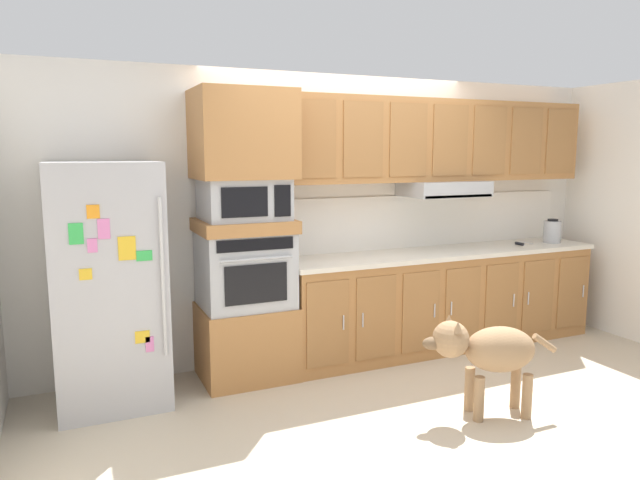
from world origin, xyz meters
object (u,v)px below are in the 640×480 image
(built_in_oven, at_px, (245,269))
(microwave, at_px, (244,199))
(screwdriver, at_px, (520,244))
(electric_kettle, at_px, (552,231))
(refrigerator, at_px, (108,285))
(dog, at_px, (488,350))

(built_in_oven, height_order, microwave, microwave)
(built_in_oven, bearing_deg, screwdriver, -0.75)
(electric_kettle, bearing_deg, screwdriver, 178.48)
(microwave, bearing_deg, refrigerator, -176.27)
(built_in_oven, height_order, dog, built_in_oven)
(refrigerator, xyz_separation_m, electric_kettle, (4.24, 0.02, 0.15))
(microwave, relative_size, screwdriver, 5.02)
(refrigerator, height_order, built_in_oven, refrigerator)
(refrigerator, bearing_deg, microwave, 3.73)
(refrigerator, relative_size, microwave, 2.73)
(refrigerator, relative_size, dog, 1.85)
(refrigerator, xyz_separation_m, built_in_oven, (1.04, 0.07, 0.02))
(built_in_oven, bearing_deg, refrigerator, -176.27)
(refrigerator, bearing_deg, built_in_oven, 3.73)
(electric_kettle, bearing_deg, refrigerator, -179.72)
(screwdriver, bearing_deg, built_in_oven, 179.25)
(microwave, xyz_separation_m, electric_kettle, (3.20, -0.05, -0.43))
(screwdriver, distance_m, electric_kettle, 0.41)
(built_in_oven, bearing_deg, dog, -45.55)
(refrigerator, height_order, microwave, refrigerator)
(built_in_oven, xyz_separation_m, screwdriver, (2.80, -0.04, 0.03))
(refrigerator, distance_m, screwdriver, 3.84)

